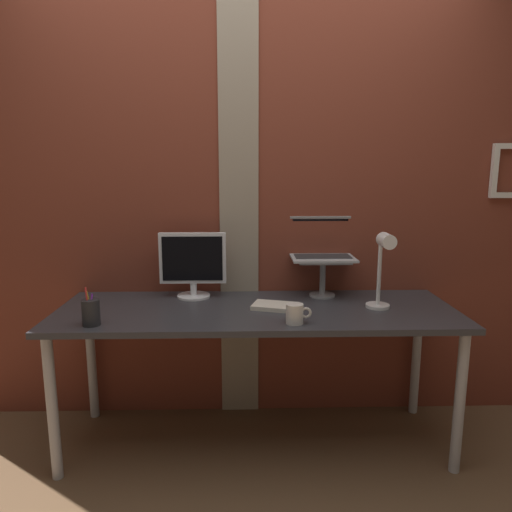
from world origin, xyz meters
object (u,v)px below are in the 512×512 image
at_px(laptop, 321,246).
at_px(monitor, 193,262).
at_px(pen_cup, 91,312).
at_px(desk_lamp, 383,263).
at_px(coffee_mug, 295,314).

bearing_deg(laptop, monitor, -173.88).
bearing_deg(pen_cup, desk_lamp, 7.73).
relative_size(laptop, coffee_mug, 2.93).
bearing_deg(coffee_mug, pen_cup, 180.00).
distance_m(monitor, laptop, 0.72).
relative_size(monitor, pen_cup, 2.02).
xyz_separation_m(desk_lamp, pen_cup, (-1.37, -0.19, -0.18)).
xyz_separation_m(laptop, desk_lamp, (0.25, -0.35, -0.02)).
relative_size(monitor, coffee_mug, 3.05).
height_order(desk_lamp, pen_cup, desk_lamp).
bearing_deg(pen_cup, monitor, 47.96).
distance_m(monitor, desk_lamp, 0.99).
bearing_deg(desk_lamp, laptop, 125.54).
distance_m(desk_lamp, coffee_mug, 0.52).
relative_size(desk_lamp, coffee_mug, 3.33).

